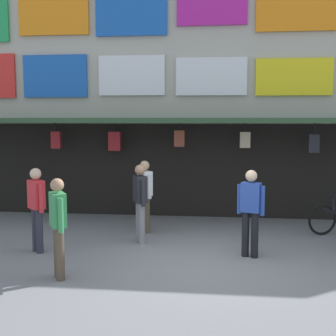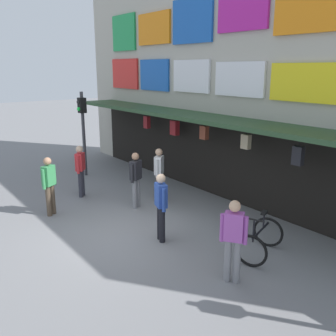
{
  "view_description": "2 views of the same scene",
  "coord_description": "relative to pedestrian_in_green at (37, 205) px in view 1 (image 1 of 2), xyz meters",
  "views": [
    {
      "loc": [
        0.15,
        -7.78,
        2.64
      ],
      "look_at": [
        -0.83,
        1.13,
        1.63
      ],
      "focal_mm": 47.11,
      "sensor_mm": 36.0,
      "label": 1
    },
    {
      "loc": [
        7.53,
        -4.36,
        4.06
      ],
      "look_at": [
        -0.21,
        1.54,
        1.44
      ],
      "focal_mm": 39.99,
      "sensor_mm": 36.0,
      "label": 2
    }
  ],
  "objects": [
    {
      "name": "pedestrian_in_blue",
      "position": [
        0.94,
        -1.37,
        0.0
      ],
      "size": [
        0.38,
        0.47,
        1.68
      ],
      "color": "brown",
      "rests_on": "ground"
    },
    {
      "name": "ground_plane",
      "position": [
        3.36,
        -0.42,
        -0.95
      ],
      "size": [
        80.0,
        80.0,
        0.0
      ],
      "primitive_type": "plane",
      "color": "slate"
    },
    {
      "name": "pedestrian_in_white",
      "position": [
        1.92,
        0.87,
        0.0
      ],
      "size": [
        0.36,
        0.48,
        1.68
      ],
      "color": "gray",
      "rests_on": "ground"
    },
    {
      "name": "pedestrian_in_red",
      "position": [
        4.17,
        0.14,
        0.0
      ],
      "size": [
        0.51,
        0.32,
        1.68
      ],
      "color": "black",
      "rests_on": "ground"
    },
    {
      "name": "pedestrian_in_black",
      "position": [
        1.88,
        1.75,
        0.0
      ],
      "size": [
        0.39,
        0.44,
        1.68
      ],
      "color": "brown",
      "rests_on": "ground"
    },
    {
      "name": "shopfront",
      "position": [
        3.36,
        4.15,
        3.02
      ],
      "size": [
        18.0,
        2.6,
        8.0
      ],
      "color": "#B2AD9E",
      "rests_on": "ground"
    },
    {
      "name": "pedestrian_in_green",
      "position": [
        0.0,
        0.0,
        0.0
      ],
      "size": [
        0.41,
        0.41,
        1.68
      ],
      "color": "#2D2D38",
      "rests_on": "ground"
    }
  ]
}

